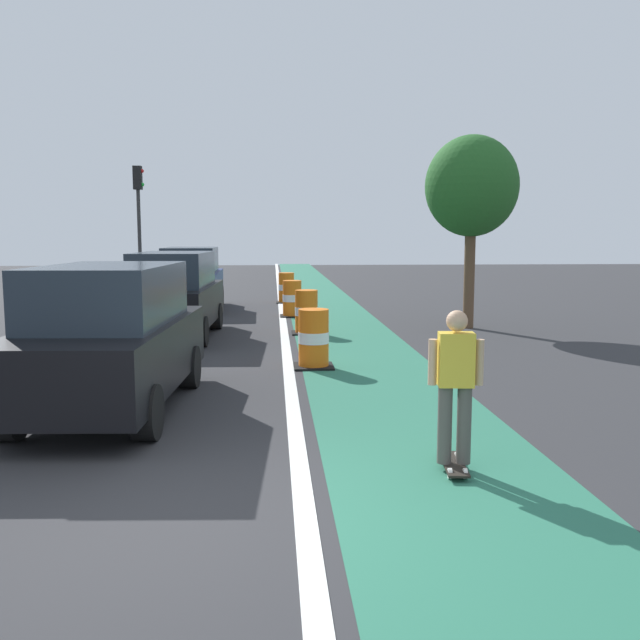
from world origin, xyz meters
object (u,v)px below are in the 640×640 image
traffic_barrel_far (286,288)px  street_tree_sidewalk (472,187)px  skateboarder_on_lane (455,385)px  traffic_light_corner (139,208)px  parked_suv_second (174,294)px  traffic_barrel_back (292,299)px  parked_suv_nearest (111,337)px  traffic_barrel_front (314,339)px  parked_suv_third (191,278)px  traffic_barrel_mid (306,312)px  pedestrian_crossing (66,297)px

traffic_barrel_far → street_tree_sidewalk: 9.00m
traffic_barrel_far → street_tree_sidewalk: bearing=-56.4°
skateboarder_on_lane → traffic_light_corner: traffic_light_corner is taller
parked_suv_second → traffic_barrel_far: (2.84, 8.19, -0.50)m
parked_suv_second → traffic_light_corner: size_ratio=0.91×
traffic_barrel_back → parked_suv_second: bearing=-126.2°
parked_suv_nearest → traffic_barrel_far: size_ratio=4.31×
traffic_barrel_front → traffic_light_corner: traffic_light_corner is taller
parked_suv_third → traffic_light_corner: bearing=117.7°
traffic_barrel_mid → traffic_light_corner: traffic_light_corner is taller
traffic_barrel_back → traffic_barrel_far: same height
parked_suv_third → pedestrian_crossing: parked_suv_third is taller
parked_suv_third → traffic_barrel_back: size_ratio=4.25×
parked_suv_second → parked_suv_third: (-0.31, 6.17, 0.00)m
parked_suv_second → traffic_barrel_front: 5.07m
skateboarder_on_lane → pedestrian_crossing: 13.10m
skateboarder_on_lane → parked_suv_second: 10.56m
traffic_barrel_front → traffic_barrel_mid: (0.08, 4.38, 0.00)m
parked_suv_second → parked_suv_third: size_ratio=1.01×
parked_suv_nearest → traffic_barrel_back: 11.29m
parked_suv_nearest → traffic_barrel_mid: size_ratio=4.31×
parked_suv_second → traffic_barrel_far: size_ratio=4.28×
parked_suv_nearest → parked_suv_third: bearing=91.9°
parked_suv_nearest → traffic_light_corner: (-2.97, 17.93, 2.47)m
traffic_barrel_mid → traffic_barrel_far: same height
traffic_barrel_back → pedestrian_crossing: 6.45m
parked_suv_nearest → parked_suv_third: (-0.42, 13.08, 0.00)m
parked_suv_nearest → parked_suv_second: bearing=90.9°
parked_suv_nearest → traffic_barrel_front: 4.23m
skateboarder_on_lane → traffic_barrel_back: 13.75m
traffic_barrel_back → traffic_barrel_far: size_ratio=1.00×
parked_suv_second → street_tree_sidewalk: size_ratio=0.93×
traffic_barrel_far → traffic_light_corner: (-5.70, 2.83, 2.97)m
parked_suv_third → traffic_barrel_mid: (3.50, -5.76, -0.50)m
parked_suv_second → pedestrian_crossing: size_ratio=2.90×
traffic_barrel_back → street_tree_sidewalk: size_ratio=0.22×
parked_suv_nearest → pedestrian_crossing: 8.75m
parked_suv_second → skateboarder_on_lane: bearing=-66.3°
traffic_barrel_front → traffic_barrel_back: 7.99m
traffic_barrel_mid → traffic_barrel_back: 3.61m
skateboarder_on_lane → traffic_barrel_back: size_ratio=1.55×
skateboarder_on_lane → street_tree_sidewalk: 11.64m
traffic_barrel_front → traffic_light_corner: size_ratio=0.21×
pedestrian_crossing → street_tree_sidewalk: street_tree_sidewalk is taller
parked_suv_second → street_tree_sidewalk: bearing=8.7°
parked_suv_second → traffic_barrel_front: bearing=-52.0°
parked_suv_second → traffic_barrel_mid: bearing=7.3°
parked_suv_second → pedestrian_crossing: parked_suv_second is taller
parked_suv_nearest → pedestrian_crossing: size_ratio=2.92×
skateboarder_on_lane → traffic_barrel_front: 5.82m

